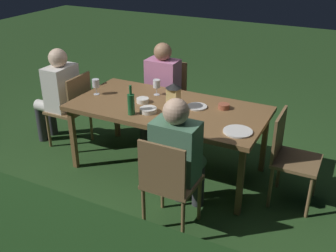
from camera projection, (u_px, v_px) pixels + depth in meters
The scene contains 19 objects.
ground_plane at pixel (168, 168), 4.31m from camera, with size 16.00×16.00×0.00m, color #26471E.
dining_table at pixel (168, 111), 4.02m from camera, with size 1.95×0.96×0.72m.
chair_side_left_b at pixel (168, 93), 4.98m from camera, with size 0.42×0.40×0.87m.
person_in_pink at pixel (160, 87), 4.76m from camera, with size 0.38×0.47×1.15m.
chair_side_right_a at pixel (168, 181), 3.22m from camera, with size 0.42×0.40×0.87m.
person_in_green at pixel (179, 154), 3.32m from camera, with size 0.38×0.47×1.15m.
chair_head_near at pixel (289, 154), 3.61m from camera, with size 0.40×0.42×0.87m.
chair_head_far at pixel (73, 107), 4.60m from camera, with size 0.40×0.42×0.87m.
person_in_cream at pixel (58, 92), 4.61m from camera, with size 0.48×0.38×1.15m.
lantern_centerpiece at pixel (173, 95), 3.89m from camera, with size 0.15×0.15×0.27m.
green_bottle_on_table at pixel (131, 104), 3.78m from camera, with size 0.07×0.07×0.29m.
wine_glass_a at pixel (172, 112), 3.59m from camera, with size 0.08×0.08×0.17m.
wine_glass_b at pixel (157, 84), 4.24m from camera, with size 0.08×0.08×0.17m.
wine_glass_c at pixel (96, 84), 4.25m from camera, with size 0.08×0.08×0.17m.
plate_a at pixel (238, 131), 3.48m from camera, with size 0.26×0.26×0.01m, color silver.
plate_b at pixel (197, 107), 3.98m from camera, with size 0.20×0.20×0.01m, color silver.
bowl_olives at pixel (143, 100), 4.08m from camera, with size 0.13×0.13×0.05m.
bowl_bread at pixel (148, 110), 3.86m from camera, with size 0.17×0.17×0.04m.
bowl_salad at pixel (224, 106), 3.94m from camera, with size 0.11×0.11×0.05m.
Camera 1 is at (-1.65, 3.30, 2.29)m, focal length 42.92 mm.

